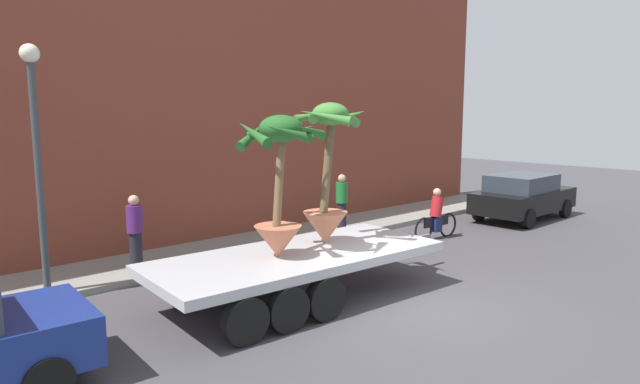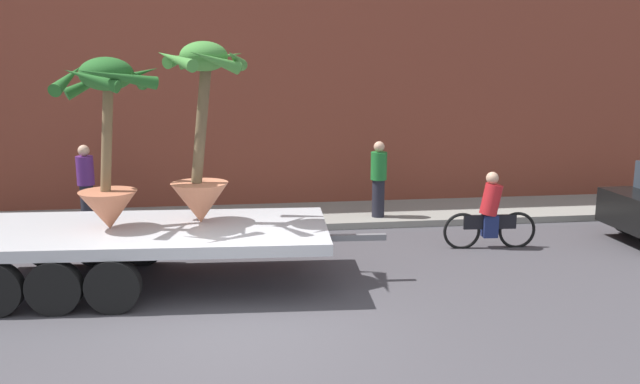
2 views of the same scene
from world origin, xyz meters
name	(u,v)px [view 2 (image 2 of 2)]	position (x,y,z in m)	size (l,w,h in m)	color
ground_plane	(242,328)	(0.00, 0.00, 0.00)	(60.00, 60.00, 0.00)	#423F44
sidewalk	(238,218)	(0.00, 6.10, 0.07)	(24.00, 2.20, 0.15)	gray
building_facade	(232,11)	(0.00, 7.80, 4.78)	(24.00, 1.20, 9.56)	brown
flatbed_trailer	(128,240)	(-1.78, 1.96, 0.77)	(6.98, 2.79, 0.98)	#B7BABF
potted_palm_rear	(108,138)	(-1.99, 1.93, 2.43)	(1.59, 1.72, 2.68)	#B26647
potted_palm_middle	(202,139)	(-0.56, 2.15, 2.36)	(1.50, 1.50, 2.93)	#C17251
cyclist	(490,214)	(4.88, 3.29, 0.67)	(1.84, 0.37, 1.54)	black
pedestrian_near_gate	(379,178)	(3.15, 5.50, 1.04)	(0.36, 0.36, 1.71)	black
pedestrian_far_left	(86,183)	(-3.20, 5.73, 1.04)	(0.36, 0.36, 1.71)	black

